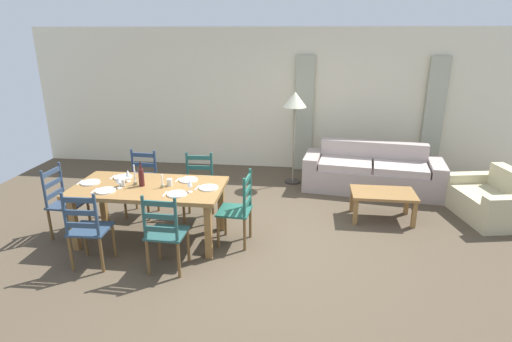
% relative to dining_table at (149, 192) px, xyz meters
% --- Properties ---
extents(ground_plane, '(9.60, 9.60, 0.02)m').
position_rel_dining_table_xyz_m(ground_plane, '(1.32, 0.07, -0.67)').
color(ground_plane, '#4E4131').
extents(wall_far, '(9.60, 0.16, 2.70)m').
position_rel_dining_table_xyz_m(wall_far, '(1.32, 3.37, 0.69)').
color(wall_far, beige).
rests_on(wall_far, ground_plane).
extents(curtain_panel_left, '(0.35, 0.08, 2.20)m').
position_rel_dining_table_xyz_m(curtain_panel_left, '(1.90, 3.23, 0.44)').
color(curtain_panel_left, '#AEAF94').
rests_on(curtain_panel_left, ground_plane).
extents(curtain_panel_right, '(0.35, 0.08, 2.20)m').
position_rel_dining_table_xyz_m(curtain_panel_right, '(4.30, 3.23, 0.44)').
color(curtain_panel_right, '#AEAF94').
rests_on(curtain_panel_right, ground_plane).
extents(dining_table, '(1.90, 0.96, 0.75)m').
position_rel_dining_table_xyz_m(dining_table, '(0.00, 0.00, 0.00)').
color(dining_table, olive).
rests_on(dining_table, ground_plane).
extents(dining_chair_near_left, '(0.43, 0.42, 0.96)m').
position_rel_dining_table_xyz_m(dining_chair_near_left, '(-0.46, -0.73, -0.19)').
color(dining_chair_near_left, '#2A3F57').
rests_on(dining_chair_near_left, ground_plane).
extents(dining_chair_near_right, '(0.43, 0.41, 0.96)m').
position_rel_dining_table_xyz_m(dining_chair_near_right, '(0.44, -0.72, -0.19)').
color(dining_chair_near_right, '#254F4C').
rests_on(dining_chair_near_right, ground_plane).
extents(dining_chair_far_left, '(0.45, 0.43, 0.96)m').
position_rel_dining_table_xyz_m(dining_chair_far_left, '(-0.42, 0.78, -0.19)').
color(dining_chair_far_left, navy).
rests_on(dining_chair_far_left, ground_plane).
extents(dining_chair_far_right, '(0.44, 0.42, 0.96)m').
position_rel_dining_table_xyz_m(dining_chair_far_right, '(0.44, 0.75, -0.19)').
color(dining_chair_far_right, '#22544E').
rests_on(dining_chair_far_right, ground_plane).
extents(dining_chair_head_west, '(0.42, 0.44, 0.96)m').
position_rel_dining_table_xyz_m(dining_chair_head_west, '(-1.18, -0.01, -0.19)').
color(dining_chair_head_west, '#2F4057').
rests_on(dining_chair_head_west, ground_plane).
extents(dining_chair_head_east, '(0.43, 0.44, 0.96)m').
position_rel_dining_table_xyz_m(dining_chair_head_east, '(1.15, 0.03, -0.19)').
color(dining_chair_head_east, '#215C4D').
rests_on(dining_chair_head_east, ground_plane).
extents(dinner_plate_near_left, '(0.24, 0.24, 0.02)m').
position_rel_dining_table_xyz_m(dinner_plate_near_left, '(-0.45, -0.25, 0.10)').
color(dinner_plate_near_left, white).
rests_on(dinner_plate_near_left, dining_table).
extents(fork_near_left, '(0.02, 0.17, 0.01)m').
position_rel_dining_table_xyz_m(fork_near_left, '(-0.60, -0.25, 0.09)').
color(fork_near_left, silver).
rests_on(fork_near_left, dining_table).
extents(dinner_plate_near_right, '(0.24, 0.24, 0.02)m').
position_rel_dining_table_xyz_m(dinner_plate_near_right, '(0.45, -0.25, 0.10)').
color(dinner_plate_near_right, white).
rests_on(dinner_plate_near_right, dining_table).
extents(fork_near_right, '(0.02, 0.17, 0.01)m').
position_rel_dining_table_xyz_m(fork_near_right, '(0.30, -0.25, 0.09)').
color(fork_near_right, silver).
rests_on(fork_near_right, dining_table).
extents(dinner_plate_far_left, '(0.24, 0.24, 0.02)m').
position_rel_dining_table_xyz_m(dinner_plate_far_left, '(-0.45, 0.25, 0.10)').
color(dinner_plate_far_left, white).
rests_on(dinner_plate_far_left, dining_table).
extents(fork_far_left, '(0.02, 0.17, 0.01)m').
position_rel_dining_table_xyz_m(fork_far_left, '(-0.60, 0.25, 0.09)').
color(fork_far_left, silver).
rests_on(fork_far_left, dining_table).
extents(dinner_plate_far_right, '(0.24, 0.24, 0.02)m').
position_rel_dining_table_xyz_m(dinner_plate_far_right, '(0.45, 0.25, 0.10)').
color(dinner_plate_far_right, white).
rests_on(dinner_plate_far_right, dining_table).
extents(fork_far_right, '(0.03, 0.17, 0.01)m').
position_rel_dining_table_xyz_m(fork_far_right, '(0.30, 0.25, 0.09)').
color(fork_far_right, silver).
rests_on(fork_far_right, dining_table).
extents(dinner_plate_head_west, '(0.24, 0.24, 0.02)m').
position_rel_dining_table_xyz_m(dinner_plate_head_west, '(-0.78, 0.00, 0.10)').
color(dinner_plate_head_west, white).
rests_on(dinner_plate_head_west, dining_table).
extents(fork_head_west, '(0.03, 0.17, 0.01)m').
position_rel_dining_table_xyz_m(fork_head_west, '(-0.93, 0.00, 0.09)').
color(fork_head_west, silver).
rests_on(fork_head_west, dining_table).
extents(dinner_plate_head_east, '(0.24, 0.24, 0.02)m').
position_rel_dining_table_xyz_m(dinner_plate_head_east, '(0.78, 0.00, 0.10)').
color(dinner_plate_head_east, white).
rests_on(dinner_plate_head_east, dining_table).
extents(fork_head_east, '(0.03, 0.17, 0.01)m').
position_rel_dining_table_xyz_m(fork_head_east, '(0.63, 0.00, 0.09)').
color(fork_head_east, silver).
rests_on(fork_head_east, dining_table).
extents(wine_bottle, '(0.07, 0.07, 0.32)m').
position_rel_dining_table_xyz_m(wine_bottle, '(-0.08, -0.01, 0.20)').
color(wine_bottle, '#471919').
rests_on(wine_bottle, dining_table).
extents(wine_glass_near_left, '(0.06, 0.06, 0.16)m').
position_rel_dining_table_xyz_m(wine_glass_near_left, '(-0.33, -0.13, 0.20)').
color(wine_glass_near_left, white).
rests_on(wine_glass_near_left, dining_table).
extents(wine_glass_near_right, '(0.06, 0.06, 0.16)m').
position_rel_dining_table_xyz_m(wine_glass_near_right, '(0.58, -0.15, 0.20)').
color(wine_glass_near_right, white).
rests_on(wine_glass_near_right, dining_table).
extents(wine_glass_far_left, '(0.06, 0.06, 0.16)m').
position_rel_dining_table_xyz_m(wine_glass_far_left, '(-0.32, 0.12, 0.20)').
color(wine_glass_far_left, white).
rests_on(wine_glass_far_left, dining_table).
extents(coffee_cup_primary, '(0.07, 0.07, 0.09)m').
position_rel_dining_table_xyz_m(coffee_cup_primary, '(0.27, 0.04, 0.13)').
color(coffee_cup_primary, silver).
rests_on(coffee_cup_primary, dining_table).
extents(coffee_cup_secondary, '(0.07, 0.07, 0.09)m').
position_rel_dining_table_xyz_m(coffee_cup_secondary, '(-0.33, -0.05, 0.13)').
color(coffee_cup_secondary, silver).
rests_on(coffee_cup_secondary, dining_table).
extents(candle_tall, '(0.05, 0.05, 0.27)m').
position_rel_dining_table_xyz_m(candle_tall, '(-0.18, 0.02, 0.16)').
color(candle_tall, '#998C66').
rests_on(candle_tall, dining_table).
extents(candle_short, '(0.05, 0.05, 0.18)m').
position_rel_dining_table_xyz_m(candle_short, '(0.20, -0.04, 0.13)').
color(candle_short, '#998C66').
rests_on(candle_short, dining_table).
extents(couch, '(2.37, 1.10, 0.80)m').
position_rel_dining_table_xyz_m(couch, '(3.11, 2.22, -0.37)').
color(couch, '#AA9991').
rests_on(couch, ground_plane).
extents(coffee_table, '(0.90, 0.56, 0.42)m').
position_rel_dining_table_xyz_m(coffee_table, '(3.10, 1.00, -0.31)').
color(coffee_table, olive).
rests_on(coffee_table, ground_plane).
extents(armchair_upholstered, '(1.01, 1.30, 0.72)m').
position_rel_dining_table_xyz_m(armchair_upholstered, '(4.72, 1.26, -0.41)').
color(armchair_upholstered, '#C4B98F').
rests_on(armchair_upholstered, ground_plane).
extents(standing_lamp, '(0.40, 0.40, 1.64)m').
position_rel_dining_table_xyz_m(standing_lamp, '(1.75, 2.40, 0.75)').
color(standing_lamp, '#332D28').
rests_on(standing_lamp, ground_plane).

